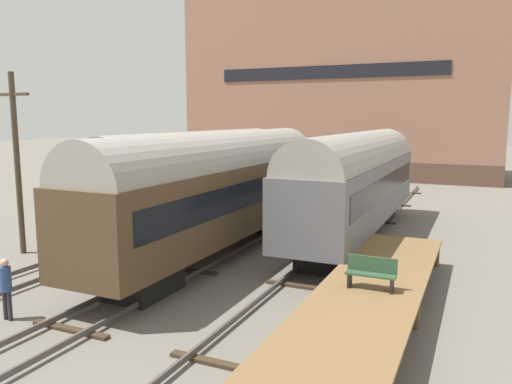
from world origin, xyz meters
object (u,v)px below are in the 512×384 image
train_car_maroon (199,169)px  train_car_grey (357,179)px  utility_pole (17,161)px  person_worker (6,283)px  train_car_brown (219,186)px  bench (371,272)px

train_car_maroon → train_car_grey: bearing=-5.1°
train_car_maroon → utility_pole: utility_pole is taller
person_worker → train_car_maroon: bearing=99.3°
train_car_brown → person_worker: 9.24m
train_car_maroon → utility_pole: bearing=-108.9°
train_car_grey → utility_pole: bearing=-145.5°
train_car_grey → bench: train_car_grey is taller
train_car_grey → utility_pole: (-12.54, -8.62, 1.09)m
bench → person_worker: (-9.63, -4.15, -0.40)m
train_car_grey → bench: bearing=-74.4°
train_car_maroon → utility_pole: size_ratio=2.16×
bench → utility_pole: (-15.29, 1.26, 2.50)m
bench → person_worker: 10.49m
person_worker → utility_pole: bearing=136.3°
bench → utility_pole: 15.54m
train_car_brown → bench: (7.41, -4.62, -1.47)m
train_car_maroon → bench: 16.18m
utility_pole → train_car_maroon: bearing=71.1°
bench → utility_pole: bearing=175.3°
train_car_brown → person_worker: (-2.23, -8.77, -1.88)m
train_car_grey → train_car_brown: (-4.65, -5.25, 0.06)m
train_car_brown → utility_pole: bearing=-156.9°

